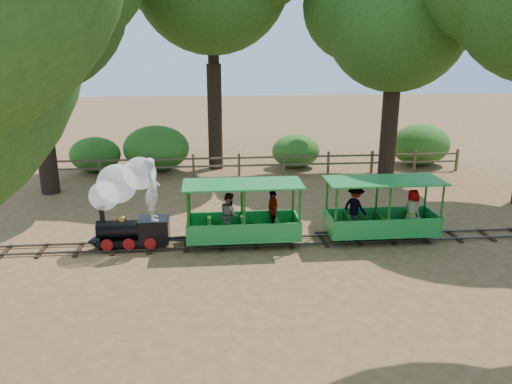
{
  "coord_description": "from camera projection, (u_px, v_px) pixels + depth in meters",
  "views": [
    {
      "loc": [
        -2.23,
        -13.38,
        5.52
      ],
      "look_at": [
        -0.95,
        0.5,
        1.43
      ],
      "focal_mm": 35.0,
      "sensor_mm": 36.0,
      "label": 1
    }
  ],
  "objects": [
    {
      "name": "carriage_rear",
      "position": [
        379.0,
        214.0,
        14.55
      ],
      "size": [
        3.34,
        1.37,
        1.74
      ],
      "color": "#1E8B35",
      "rests_on": "track"
    },
    {
      "name": "oak_ne",
      "position": [
        396.0,
        11.0,
        20.32
      ],
      "size": [
        7.41,
        6.52,
        9.55
      ],
      "color": "#2D2116",
      "rests_on": "ground"
    },
    {
      "name": "shrub_mid_e",
      "position": [
        296.0,
        151.0,
        23.36
      ],
      "size": [
        2.25,
        1.73,
        1.56
      ],
      "primitive_type": "ellipsoid",
      "color": "#2D6B1E",
      "rests_on": "ground"
    },
    {
      "name": "ground",
      "position": [
        290.0,
        243.0,
        14.54
      ],
      "size": [
        90.0,
        90.0,
        0.0
      ],
      "primitive_type": "plane",
      "color": "#9E6F44",
      "rests_on": "ground"
    },
    {
      "name": "track",
      "position": [
        290.0,
        241.0,
        14.52
      ],
      "size": [
        22.0,
        1.0,
        0.1
      ],
      "color": "#3F3D3A",
      "rests_on": "ground"
    },
    {
      "name": "shrub_west",
      "position": [
        95.0,
        155.0,
        22.54
      ],
      "size": [
        2.3,
        1.77,
        1.59
      ],
      "primitive_type": "ellipsoid",
      "color": "#2D6B1E",
      "rests_on": "ground"
    },
    {
      "name": "shrub_mid_w",
      "position": [
        156.0,
        148.0,
        22.71
      ],
      "size": [
        2.99,
        2.3,
        2.07
      ],
      "primitive_type": "ellipsoid",
      "color": "#2D6B1E",
      "rests_on": "ground"
    },
    {
      "name": "fence",
      "position": [
        262.0,
        162.0,
        22.02
      ],
      "size": [
        18.1,
        0.1,
        1.0
      ],
      "color": "brown",
      "rests_on": "ground"
    },
    {
      "name": "carriage_front",
      "position": [
        245.0,
        219.0,
        14.2
      ],
      "size": [
        3.34,
        1.37,
        1.74
      ],
      "color": "#1E8B35",
      "rests_on": "track"
    },
    {
      "name": "shrub_east",
      "position": [
        420.0,
        145.0,
        23.83
      ],
      "size": [
        2.85,
        2.19,
        1.97
      ],
      "primitive_type": "ellipsoid",
      "color": "#2D6B1E",
      "rests_on": "ground"
    },
    {
      "name": "locomotive",
      "position": [
        127.0,
        196.0,
        13.75
      ],
      "size": [
        2.31,
        1.09,
        2.68
      ],
      "color": "black",
      "rests_on": "ground"
    }
  ]
}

